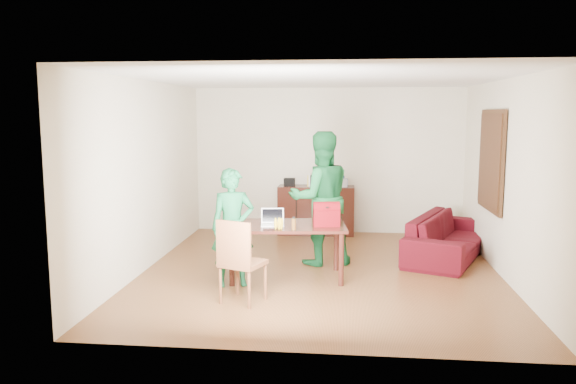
# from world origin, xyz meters

# --- Properties ---
(room) EXTENTS (5.20, 5.70, 2.90)m
(room) POSITION_xyz_m (0.01, 0.13, 1.31)
(room) COLOR #4D2F13
(room) RESTS_ON ground
(table) EXTENTS (1.67, 1.06, 0.74)m
(table) POSITION_xyz_m (-0.45, -0.34, 0.65)
(table) COLOR black
(table) RESTS_ON ground
(chair) EXTENTS (0.59, 0.58, 1.01)m
(chair) POSITION_xyz_m (-0.86, -1.38, 0.30)
(chair) COLOR brown
(chair) RESTS_ON ground
(person_near) EXTENTS (0.65, 0.52, 1.54)m
(person_near) POSITION_xyz_m (-1.10, -0.74, 0.77)
(person_near) COLOR #156135
(person_near) RESTS_ON ground
(person_far) EXTENTS (1.15, 1.02, 1.98)m
(person_far) POSITION_xyz_m (-0.02, 0.45, 0.99)
(person_far) COLOR #15622E
(person_far) RESTS_ON ground
(laptop) EXTENTS (0.33, 0.25, 0.22)m
(laptop) POSITION_xyz_m (-0.62, -0.43, 0.79)
(laptop) COLOR white
(laptop) RESTS_ON table
(bananas) EXTENTS (0.17, 0.11, 0.06)m
(bananas) POSITION_xyz_m (-0.51, -0.69, 0.77)
(bananas) COLOR gold
(bananas) RESTS_ON table
(bottle) EXTENTS (0.07, 0.07, 0.17)m
(bottle) POSITION_xyz_m (-0.32, -0.68, 0.83)
(bottle) COLOR brown
(bottle) RESTS_ON table
(red_bag) EXTENTS (0.37, 0.25, 0.26)m
(red_bag) POSITION_xyz_m (0.09, -0.38, 0.87)
(red_bag) COLOR maroon
(red_bag) RESTS_ON table
(sofa) EXTENTS (1.69, 2.41, 0.66)m
(sofa) POSITION_xyz_m (1.95, 1.03, 0.33)
(sofa) COLOR #340612
(sofa) RESTS_ON ground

